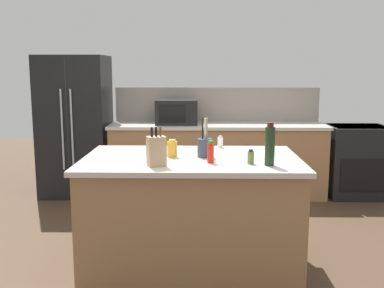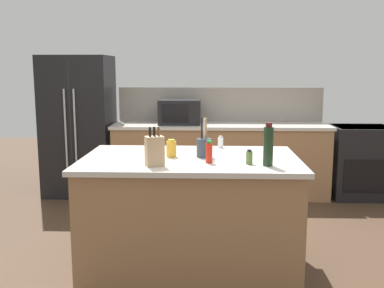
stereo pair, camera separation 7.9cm
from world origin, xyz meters
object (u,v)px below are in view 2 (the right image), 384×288
microwave (180,112)px  spice_jar_oregano (249,157)px  hot_sauce_bottle (209,152)px  salt_shaker (221,142)px  refrigerator (79,126)px  honey_jar (171,149)px  wine_bottle (268,146)px  range_oven (361,161)px  knife_block (155,151)px  utensil_crock (204,147)px

microwave → spice_jar_oregano: 2.54m
hot_sauce_bottle → salt_shaker: hot_sauce_bottle is taller
refrigerator → honey_jar: (1.41, -2.23, 0.10)m
refrigerator → wine_bottle: refrigerator is taller
range_oven → knife_block: size_ratio=3.17×
utensil_crock → salt_shaker: size_ratio=2.96×
knife_block → salt_shaker: knife_block is taller
wine_bottle → spice_jar_oregano: wine_bottle is taller
microwave → wine_bottle: (0.82, -2.50, -0.01)m
range_oven → salt_shaker: bearing=-136.8°
utensil_crock → hot_sauce_bottle: bearing=-79.6°
utensil_crock → spice_jar_oregano: utensil_crock is taller
knife_block → range_oven: bearing=26.4°
knife_block → honey_jar: 0.37m
salt_shaker → wine_bottle: bearing=-66.3°
refrigerator → knife_block: size_ratio=6.26×
knife_block → honey_jar: knife_block is taller
microwave → hot_sauce_bottle: bearing=-81.0°
microwave → utensil_crock: utensil_crock is taller
microwave → hot_sauce_bottle: microwave is taller
knife_block → hot_sauce_bottle: (0.40, 0.12, -0.03)m
honey_jar → wine_bottle: bearing=-23.1°
hot_sauce_bottle → honey_jar: 0.38m
honey_jar → knife_block: bearing=-104.9°
refrigerator → hot_sauce_bottle: refrigerator is taller
microwave → utensil_crock: size_ratio=1.66×
hot_sauce_bottle → spice_jar_oregano: 0.30m
knife_block → utensil_crock: 0.50m
hot_sauce_bottle → spice_jar_oregano: bearing=-6.1°
refrigerator → wine_bottle: size_ratio=5.66×
wine_bottle → knife_block: bearing=-177.4°
range_oven → refrigerator: bearing=179.2°
hot_sauce_bottle → honey_jar: hot_sauce_bottle is taller
range_oven → honey_jar: bearing=-136.1°
utensil_crock → wine_bottle: (0.48, -0.31, 0.07)m
knife_block → refrigerator: bearing=96.3°
knife_block → utensil_crock: bearing=23.9°
range_oven → spice_jar_oregano: bearing=-124.2°
hot_sauce_bottle → spice_jar_oregano: hot_sauce_bottle is taller
hot_sauce_bottle → refrigerator: bearing=124.9°
knife_block → salt_shaker: size_ratio=2.68×
refrigerator → range_oven: (3.68, -0.05, -0.44)m
refrigerator → utensil_crock: bearing=-53.2°
utensil_crock → wine_bottle: 0.57m
honey_jar → spice_jar_oregano: bearing=-23.2°
range_oven → microwave: (-2.34, 0.00, 0.63)m
range_oven → wine_bottle: wine_bottle is taller
hot_sauce_bottle → wine_bottle: bearing=-11.3°
knife_block → honey_jar: (0.09, 0.35, -0.05)m
wine_bottle → utensil_crock: bearing=146.5°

